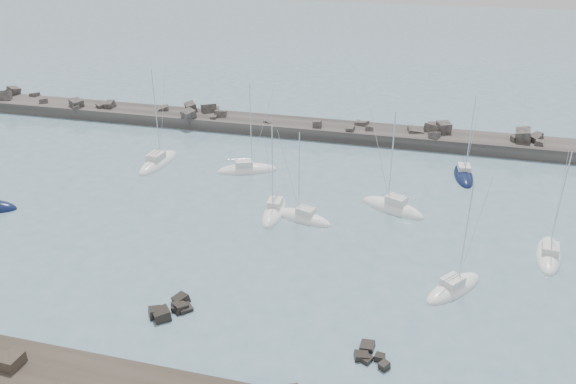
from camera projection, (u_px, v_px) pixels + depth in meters
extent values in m
plane|color=slate|center=(250.00, 261.00, 56.05)|extent=(400.00, 400.00, 0.00)
cube|color=#2C241E|center=(12.00, 361.00, 42.19)|extent=(1.43, 1.66, 0.95)
cube|color=black|center=(181.00, 301.00, 50.07)|extent=(1.83, 1.72, 1.37)
cube|color=black|center=(180.00, 309.00, 48.97)|extent=(1.71, 1.81, 1.33)
cube|color=black|center=(180.00, 308.00, 49.02)|extent=(1.20, 1.16, 0.90)
cube|color=black|center=(162.00, 317.00, 47.99)|extent=(2.15, 2.05, 1.56)
cube|color=black|center=(155.00, 313.00, 48.27)|extent=(1.60, 1.74, 1.18)
cube|color=black|center=(185.00, 310.00, 49.01)|extent=(1.67, 1.59, 0.99)
cube|color=black|center=(366.00, 361.00, 43.38)|extent=(1.18, 1.22, 0.78)
cube|color=black|center=(384.00, 366.00, 42.50)|extent=(1.02, 1.01, 0.71)
cube|color=black|center=(380.00, 358.00, 43.39)|extent=(0.87, 0.90, 0.70)
cube|color=black|center=(368.00, 348.00, 44.64)|extent=(1.28, 1.24, 1.17)
cube|color=black|center=(361.00, 359.00, 43.62)|extent=(1.41, 1.22, 1.17)
cube|color=#322F2D|center=(279.00, 130.00, 90.78)|extent=(115.00, 6.00, 3.20)
cube|color=#322F2D|center=(431.00, 130.00, 85.84)|extent=(2.21, 2.12, 1.13)
cube|color=#322F2D|center=(433.00, 128.00, 85.49)|extent=(2.97, 2.83, 1.85)
cube|color=#322F2D|center=(110.00, 106.00, 96.26)|extent=(1.58, 1.87, 1.94)
cube|color=#322F2D|center=(440.00, 132.00, 84.73)|extent=(1.52, 1.71, 1.46)
cube|color=#322F2D|center=(78.00, 103.00, 97.62)|extent=(1.63, 1.56, 1.18)
cube|color=#322F2D|center=(102.00, 106.00, 96.62)|extent=(2.34, 2.41, 1.60)
cube|color=#322F2D|center=(369.00, 130.00, 85.91)|extent=(1.40, 1.49, 1.44)
cube|color=#322F2D|center=(164.00, 110.00, 95.27)|extent=(2.37, 2.32, 1.55)
cube|color=#322F2D|center=(350.00, 131.00, 85.86)|extent=(1.44, 1.59, 1.67)
cube|color=#322F2D|center=(359.00, 123.00, 89.26)|extent=(1.22, 1.05, 0.97)
cube|color=#322F2D|center=(163.00, 108.00, 96.56)|extent=(1.59, 1.46, 1.06)
cube|color=#322F2D|center=(214.00, 118.00, 90.98)|extent=(1.05, 0.97, 0.74)
cube|color=#322F2D|center=(434.00, 136.00, 82.89)|extent=(1.98, 2.11, 1.67)
cube|color=#322F2D|center=(221.00, 115.00, 92.25)|extent=(2.33, 2.63, 1.86)
cube|color=#322F2D|center=(209.00, 109.00, 94.22)|extent=(3.15, 3.17, 2.07)
cube|color=#322F2D|center=(215.00, 112.00, 94.81)|extent=(1.88, 2.11, 1.56)
cube|color=#322F2D|center=(443.00, 128.00, 84.71)|extent=(2.52, 2.58, 2.08)
cube|color=#322F2D|center=(538.00, 137.00, 82.81)|extent=(1.88, 1.84, 1.55)
cube|color=#322F2D|center=(362.00, 125.00, 88.54)|extent=(2.35, 2.47, 1.70)
cube|color=#322F2D|center=(535.00, 139.00, 81.39)|extent=(1.90, 2.16, 1.71)
cube|color=#322F2D|center=(539.00, 144.00, 80.17)|extent=(1.38, 1.26, 1.21)
cube|color=#322F2D|center=(268.00, 123.00, 89.43)|extent=(1.53, 1.53, 1.07)
cube|color=#322F2D|center=(515.00, 139.00, 81.55)|extent=(1.53, 1.54, 1.45)
cube|color=#322F2D|center=(189.00, 116.00, 91.25)|extent=(2.58, 2.88, 2.44)
cube|color=#322F2D|center=(44.00, 102.00, 99.00)|extent=(2.14, 2.19, 1.49)
cube|color=#322F2D|center=(35.00, 95.00, 102.77)|extent=(1.70, 1.56, 1.22)
cube|color=#322F2D|center=(13.00, 92.00, 103.67)|extent=(2.54, 2.58, 2.68)
cube|color=#322F2D|center=(77.00, 108.00, 95.83)|extent=(1.67, 1.46, 1.35)
cube|color=#322F2D|center=(77.00, 104.00, 96.85)|extent=(2.92, 2.81, 1.88)
cube|color=#322F2D|center=(191.00, 109.00, 94.42)|extent=(2.56, 2.85, 2.53)
cube|color=#322F2D|center=(523.00, 136.00, 81.19)|extent=(2.42, 2.53, 2.72)
cube|color=#322F2D|center=(415.00, 132.00, 85.54)|extent=(2.81, 2.43, 1.89)
cube|color=#322F2D|center=(6.00, 96.00, 100.53)|extent=(2.65, 2.64, 2.34)
cube|color=#322F2D|center=(435.00, 127.00, 86.11)|extent=(2.01, 1.85, 1.44)
cube|color=#322F2D|center=(317.00, 125.00, 87.12)|extent=(1.50, 1.27, 1.45)
ellipsoid|color=white|center=(158.00, 164.00, 78.60)|extent=(3.52, 9.19, 2.28)
cube|color=silver|center=(156.00, 156.00, 77.64)|extent=(2.01, 2.66, 0.73)
cylinder|color=silver|center=(156.00, 114.00, 76.15)|extent=(0.12, 0.12, 12.14)
cylinder|color=silver|center=(153.00, 153.00, 76.81)|extent=(0.40, 3.59, 0.10)
ellipsoid|color=white|center=(247.00, 171.00, 76.31)|extent=(8.57, 5.53, 2.06)
cube|color=silver|center=(244.00, 163.00, 75.73)|extent=(2.76, 2.42, 0.65)
cylinder|color=silver|center=(251.00, 126.00, 73.60)|extent=(0.11, 0.11, 11.10)
cylinder|color=silver|center=(240.00, 159.00, 75.40)|extent=(3.07, 1.36, 0.09)
ellipsoid|color=white|center=(303.00, 219.00, 64.02)|extent=(7.36, 4.07, 1.90)
cube|color=silver|center=(306.00, 211.00, 63.37)|extent=(2.29, 1.91, 0.64)
cylinder|color=silver|center=(299.00, 173.00, 61.86)|extent=(0.11, 0.11, 9.50)
cylinder|color=silver|center=(310.00, 207.00, 62.88)|extent=(2.73, 0.88, 0.09)
ellipsoid|color=white|center=(274.00, 213.00, 65.21)|extent=(2.55, 7.49, 2.05)
cube|color=silver|center=(275.00, 202.00, 65.00)|extent=(1.56, 2.13, 0.70)
cylinder|color=silver|center=(272.00, 169.00, 62.13)|extent=(0.12, 0.12, 10.02)
cylinder|color=silver|center=(276.00, 195.00, 65.17)|extent=(0.20, 2.97, 0.10)
ellipsoid|color=white|center=(453.00, 289.00, 51.73)|extent=(6.21, 7.19, 1.87)
cube|color=silver|center=(453.00, 281.00, 51.05)|extent=(2.41, 2.52, 0.60)
cylinder|color=silver|center=(466.00, 233.00, 49.57)|extent=(0.10, 0.10, 9.86)
cylinder|color=silver|center=(450.00, 278.00, 50.53)|extent=(1.83, 2.38, 0.09)
ellipsoid|color=#0E183D|center=(463.00, 176.00, 74.65)|extent=(3.12, 7.83, 1.96)
cube|color=silver|center=(464.00, 167.00, 74.49)|extent=(1.74, 2.28, 0.63)
cylinder|color=silver|center=(470.00, 135.00, 71.50)|extent=(0.11, 0.11, 10.31)
cylinder|color=silver|center=(464.00, 162.00, 74.71)|extent=(0.40, 3.05, 0.09)
ellipsoid|color=white|center=(392.00, 209.00, 66.15)|extent=(8.34, 5.58, 2.29)
cube|color=silver|center=(396.00, 200.00, 65.33)|extent=(2.71, 2.40, 0.80)
cylinder|color=silver|center=(392.00, 158.00, 63.74)|extent=(0.14, 0.14, 10.83)
cylinder|color=silver|center=(401.00, 195.00, 64.69)|extent=(2.97, 1.43, 0.11)
ellipsoid|color=white|center=(548.00, 256.00, 56.85)|extent=(3.43, 7.92, 2.01)
cube|color=silver|center=(551.00, 248.00, 56.02)|extent=(1.83, 2.34, 0.66)
cylinder|color=silver|center=(561.00, 200.00, 54.74)|extent=(0.11, 0.11, 10.34)
cylinder|color=silver|center=(552.00, 245.00, 55.31)|extent=(0.52, 3.05, 0.09)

